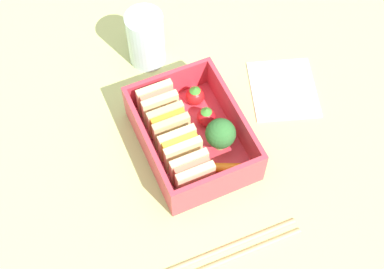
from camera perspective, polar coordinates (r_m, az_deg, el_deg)
ground_plane at (r=71.38cm, az=0.00°, el=-1.51°), size 120.00×120.00×2.00cm
bento_tray at (r=69.99cm, az=0.00°, el=-0.88°), size 16.58×12.51×1.20cm
bento_rim at (r=67.43cm, az=0.00°, el=0.37°), size 16.58×12.51×4.71cm
sandwich_left at (r=64.41cm, az=0.03°, el=-4.18°), size 2.80×4.82×4.99cm
sandwich_center_left at (r=66.00cm, az=-1.27°, el=-1.55°), size 2.80×4.82×4.99cm
sandwich_center at (r=67.75cm, az=-2.50°, el=0.95°), size 2.80×4.82×4.99cm
sandwich_center_right at (r=69.66cm, az=-3.66°, el=3.32°), size 2.80×4.82×4.99cm
carrot_stick_far_left at (r=67.08cm, az=4.01°, el=-3.55°), size 3.18×5.13×1.16cm
broccoli_floret at (r=66.60cm, az=3.07°, el=0.06°), size 3.88×3.88×5.02cm
strawberry_left at (r=69.78cm, az=1.52°, el=1.93°), size 2.48×2.48×3.08cm
strawberry_far_left at (r=71.59cm, az=0.32°, el=4.17°), size 2.50×2.50×3.10cm
chopstick_pair at (r=64.27cm, az=3.51°, el=-12.60°), size 2.59×19.31×0.70cm
drinking_glass at (r=75.78cm, az=-4.67°, el=10.24°), size 5.22×5.22×8.53cm
folded_napkin at (r=76.24cm, az=9.73°, el=4.83°), size 12.52×11.77×0.40cm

